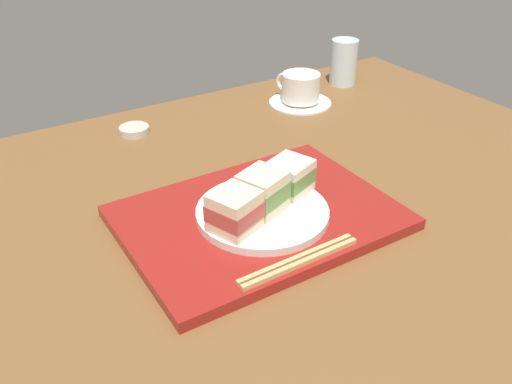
{
  "coord_description": "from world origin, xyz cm",
  "views": [
    {
      "loc": [
        -35.98,
        -58.29,
        46.65
      ],
      "look_at": [
        -0.03,
        -0.5,
        5.0
      ],
      "focal_mm": 38.22,
      "sensor_mm": 36.0,
      "label": 1
    }
  ],
  "objects_px": {
    "sandwich_middle": "(264,191)",
    "drinking_glass": "(344,62)",
    "chopsticks_pair": "(299,261)",
    "sandwich_near": "(235,211)",
    "coffee_cup": "(300,90)",
    "sandwich_plate": "(264,212)",
    "small_sauce_dish": "(134,130)",
    "sandwich_far": "(290,177)"
  },
  "relations": [
    {
      "from": "sandwich_middle",
      "to": "drinking_glass",
      "type": "relative_size",
      "value": 0.74
    },
    {
      "from": "sandwich_middle",
      "to": "small_sauce_dish",
      "type": "relative_size",
      "value": 1.34
    },
    {
      "from": "coffee_cup",
      "to": "drinking_glass",
      "type": "height_order",
      "value": "drinking_glass"
    },
    {
      "from": "sandwich_middle",
      "to": "drinking_glass",
      "type": "distance_m",
      "value": 0.63
    },
    {
      "from": "chopsticks_pair",
      "to": "sandwich_far",
      "type": "bearing_deg",
      "value": 59.55
    },
    {
      "from": "small_sauce_dish",
      "to": "sandwich_near",
      "type": "bearing_deg",
      "value": -91.94
    },
    {
      "from": "coffee_cup",
      "to": "small_sauce_dish",
      "type": "relative_size",
      "value": 2.35
    },
    {
      "from": "sandwich_plate",
      "to": "sandwich_middle",
      "type": "distance_m",
      "value": 0.04
    },
    {
      "from": "small_sauce_dish",
      "to": "chopsticks_pair",
      "type": "bearing_deg",
      "value": -87.18
    },
    {
      "from": "sandwich_plate",
      "to": "drinking_glass",
      "type": "bearing_deg",
      "value": 39.89
    },
    {
      "from": "sandwich_plate",
      "to": "drinking_glass",
      "type": "xyz_separation_m",
      "value": [
        0.49,
        0.41,
        0.03
      ]
    },
    {
      "from": "sandwich_middle",
      "to": "sandwich_far",
      "type": "bearing_deg",
      "value": 19.22
    },
    {
      "from": "sandwich_far",
      "to": "chopsticks_pair",
      "type": "relative_size",
      "value": 0.43
    },
    {
      "from": "drinking_glass",
      "to": "small_sauce_dish",
      "type": "bearing_deg",
      "value": -179.99
    },
    {
      "from": "sandwich_near",
      "to": "sandwich_plate",
      "type": "bearing_deg",
      "value": 19.22
    },
    {
      "from": "sandwich_far",
      "to": "drinking_glass",
      "type": "relative_size",
      "value": 0.73
    },
    {
      "from": "sandwich_near",
      "to": "small_sauce_dish",
      "type": "relative_size",
      "value": 1.32
    },
    {
      "from": "coffee_cup",
      "to": "drinking_glass",
      "type": "bearing_deg",
      "value": 16.46
    },
    {
      "from": "sandwich_far",
      "to": "small_sauce_dish",
      "type": "height_order",
      "value": "sandwich_far"
    },
    {
      "from": "sandwich_far",
      "to": "drinking_glass",
      "type": "xyz_separation_m",
      "value": [
        0.42,
        0.38,
        -0.0
      ]
    },
    {
      "from": "chopsticks_pair",
      "to": "coffee_cup",
      "type": "bearing_deg",
      "value": 54.04
    },
    {
      "from": "sandwich_plate",
      "to": "sandwich_middle",
      "type": "xyz_separation_m",
      "value": [
        0.0,
        0.0,
        0.04
      ]
    },
    {
      "from": "sandwich_near",
      "to": "small_sauce_dish",
      "type": "height_order",
      "value": "sandwich_near"
    },
    {
      "from": "sandwich_plate",
      "to": "small_sauce_dish",
      "type": "relative_size",
      "value": 3.32
    },
    {
      "from": "sandwich_far",
      "to": "coffee_cup",
      "type": "xyz_separation_m",
      "value": [
        0.26,
        0.34,
        -0.02
      ]
    },
    {
      "from": "sandwich_near",
      "to": "sandwich_far",
      "type": "bearing_deg",
      "value": 19.22
    },
    {
      "from": "sandwich_far",
      "to": "coffee_cup",
      "type": "bearing_deg",
      "value": 51.96
    },
    {
      "from": "sandwich_far",
      "to": "coffee_cup",
      "type": "height_order",
      "value": "sandwich_far"
    },
    {
      "from": "sandwich_near",
      "to": "chopsticks_pair",
      "type": "distance_m",
      "value": 0.11
    },
    {
      "from": "sandwich_middle",
      "to": "sandwich_plate",
      "type": "bearing_deg",
      "value": -154.8
    },
    {
      "from": "sandwich_plate",
      "to": "coffee_cup",
      "type": "relative_size",
      "value": 1.41
    },
    {
      "from": "chopsticks_pair",
      "to": "small_sauce_dish",
      "type": "distance_m",
      "value": 0.52
    },
    {
      "from": "small_sauce_dish",
      "to": "sandwich_plate",
      "type": "bearing_deg",
      "value": -83.46
    },
    {
      "from": "sandwich_middle",
      "to": "chopsticks_pair",
      "type": "height_order",
      "value": "sandwich_middle"
    },
    {
      "from": "drinking_glass",
      "to": "small_sauce_dish",
      "type": "relative_size",
      "value": 1.81
    },
    {
      "from": "sandwich_plate",
      "to": "small_sauce_dish",
      "type": "xyz_separation_m",
      "value": [
        -0.05,
        0.41,
        -0.02
      ]
    },
    {
      "from": "sandwich_middle",
      "to": "coffee_cup",
      "type": "bearing_deg",
      "value": 47.82
    },
    {
      "from": "sandwich_far",
      "to": "sandwich_middle",
      "type": "bearing_deg",
      "value": -160.78
    },
    {
      "from": "sandwich_plate",
      "to": "coffee_cup",
      "type": "xyz_separation_m",
      "value": [
        0.32,
        0.36,
        0.01
      ]
    },
    {
      "from": "sandwich_near",
      "to": "small_sauce_dish",
      "type": "distance_m",
      "value": 0.43
    },
    {
      "from": "coffee_cup",
      "to": "small_sauce_dish",
      "type": "bearing_deg",
      "value": 172.73
    },
    {
      "from": "chopsticks_pair",
      "to": "coffee_cup",
      "type": "relative_size",
      "value": 1.31
    }
  ]
}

